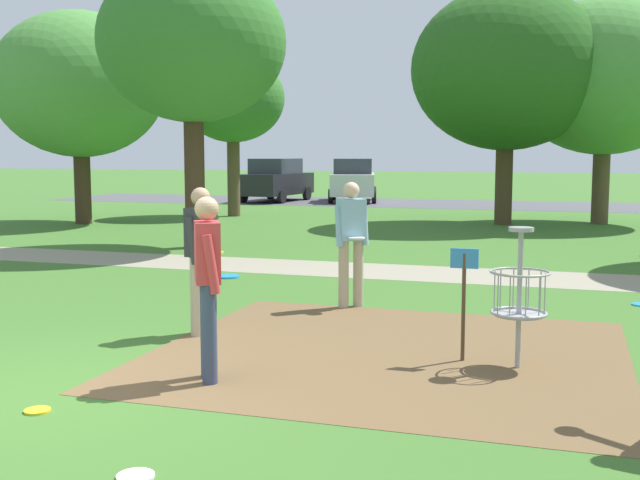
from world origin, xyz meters
The scene contains 17 objects.
ground_plane centered at (0.00, 0.00, 0.00)m, with size 160.00×160.00×0.00m, color #3D6B28.
dirt_tee_pad centered at (2.48, 2.35, 0.00)m, with size 4.85×4.56×0.01m, color brown.
disc_golf_basket centered at (3.75, 2.20, 0.75)m, with size 0.98×0.58×1.39m.
player_foreground_watching centered at (1.43, 4.62, 0.97)m, with size 0.46×0.45×1.71m.
player_throwing centered at (1.11, 0.88, 0.97)m, with size 0.45×0.49×1.71m.
player_waiting_right centered at (0.22, 2.55, 0.97)m, with size 0.43×0.49×1.71m.
frisbee_by_tee centered at (1.62, -1.27, 0.01)m, with size 0.25×0.25×0.02m, color white.
frisbee_mid_grass centered at (0.17, -0.37, 0.01)m, with size 0.21×0.21×0.02m, color gold.
tree_near_left centered at (-6.40, 18.28, 3.84)m, with size 3.41×3.41×5.33m.
tree_near_right centered at (-3.67, 10.07, 4.46)m, with size 4.08×4.08×6.22m.
tree_mid_left centered at (5.08, 19.04, 4.29)m, with size 5.34×5.34×6.57m.
tree_mid_center centered at (2.37, 17.88, 4.48)m, with size 5.49×5.49×6.82m.
tree_far_left centered at (-9.52, 14.36, 4.06)m, with size 4.96×4.96×6.18m.
parking_lot_strip centered at (0.00, 26.63, 0.00)m, with size 36.00×6.00×0.01m, color #4C4C51.
parked_car_leftmost centered at (-7.93, 26.15, 0.92)m, with size 2.25×4.34×1.84m.
parked_car_center_left centered at (-4.69, 26.97, 0.92)m, with size 2.76×4.51×1.84m.
gravel_path centered at (0.00, 7.92, 0.00)m, with size 40.00×1.80×0.00m, color gray.
Camera 1 is at (4.26, -5.56, 2.11)m, focal length 43.98 mm.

